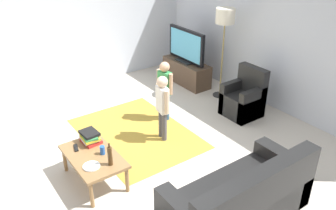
{
  "coord_description": "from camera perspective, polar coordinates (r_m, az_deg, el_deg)",
  "views": [
    {
      "loc": [
        3.92,
        -2.19,
        3.14
      ],
      "look_at": [
        0.0,
        0.6,
        0.65
      ],
      "focal_mm": 37.31,
      "sensor_mm": 36.0,
      "label": 1
    }
  ],
  "objects": [
    {
      "name": "bottle",
      "position": [
        4.49,
        -9.46,
        -8.17
      ],
      "size": [
        0.06,
        0.06,
        0.32
      ],
      "color": "#4C3319",
      "rests_on": "coffee_table"
    },
    {
      "name": "coffee_table",
      "position": [
        4.81,
        -12.11,
        -8.49
      ],
      "size": [
        1.0,
        0.6,
        0.42
      ],
      "color": "olive",
      "rests_on": "ground"
    },
    {
      "name": "floor_lamp",
      "position": [
        6.78,
        9.3,
        13.4
      ],
      "size": [
        0.36,
        0.36,
        1.78
      ],
      "color": "#262626",
      "rests_on": "ground"
    },
    {
      "name": "wall_back",
      "position": [
        6.75,
        17.15,
        10.78
      ],
      "size": [
        6.0,
        0.12,
        2.7
      ],
      "primitive_type": "cube",
      "color": "silver",
      "rests_on": "ground"
    },
    {
      "name": "child_center",
      "position": [
        5.47,
        -0.91,
        0.44
      ],
      "size": [
        0.37,
        0.18,
        1.1
      ],
      "color": "#4C4C59",
      "rests_on": "ground"
    },
    {
      "name": "tv_remote",
      "position": [
        4.96,
        -14.79,
        -6.77
      ],
      "size": [
        0.18,
        0.09,
        0.02
      ],
      "primitive_type": "cube",
      "rotation": [
        0.0,
        0.0,
        -0.27
      ],
      "color": "black",
      "rests_on": "coffee_table"
    },
    {
      "name": "armchair",
      "position": [
        6.53,
        12.39,
        0.86
      ],
      "size": [
        0.6,
        0.6,
        0.9
      ],
      "color": "black",
      "rests_on": "ground"
    },
    {
      "name": "tv",
      "position": [
        7.53,
        2.99,
        9.6
      ],
      "size": [
        1.1,
        0.28,
        0.71
      ],
      "color": "black",
      "rests_on": "tv_stand"
    },
    {
      "name": "ground",
      "position": [
        5.48,
        -5.16,
        -7.73
      ],
      "size": [
        7.8,
        7.8,
        0.0
      ],
      "primitive_type": "plane",
      "color": "beige"
    },
    {
      "name": "wall_left",
      "position": [
        7.48,
        -17.77,
        12.24
      ],
      "size": [
        0.12,
        6.0,
        2.7
      ],
      "primitive_type": "cube",
      "color": "silver",
      "rests_on": "ground"
    },
    {
      "name": "book_stack",
      "position": [
        5.01,
        -12.62,
        -5.18
      ],
      "size": [
        0.31,
        0.25,
        0.17
      ],
      "color": "red",
      "rests_on": "coffee_table"
    },
    {
      "name": "soda_can",
      "position": [
        4.75,
        -10.66,
        -7.26
      ],
      "size": [
        0.07,
        0.07,
        0.12
      ],
      "primitive_type": "cylinder",
      "color": "#2659B2",
      "rests_on": "coffee_table"
    },
    {
      "name": "plate",
      "position": [
        4.58,
        -12.39,
        -9.74
      ],
      "size": [
        0.22,
        0.22,
        0.02
      ],
      "color": "white",
      "rests_on": "coffee_table"
    },
    {
      "name": "child_near_tv",
      "position": [
        6.08,
        -0.54,
        3.21
      ],
      "size": [
        0.36,
        0.18,
        1.09
      ],
      "color": "#33598C",
      "rests_on": "ground"
    },
    {
      "name": "area_rug",
      "position": [
        5.95,
        -5.22,
        -4.6
      ],
      "size": [
        2.2,
        1.6,
        0.01
      ],
      "primitive_type": "cube",
      "color": "#B28C33",
      "rests_on": "ground"
    },
    {
      "name": "tv_stand",
      "position": [
        7.74,
        3.01,
        5.36
      ],
      "size": [
        1.2,
        0.44,
        0.5
      ],
      "color": "#4C3828",
      "rests_on": "ground"
    },
    {
      "name": "couch",
      "position": [
        4.28,
        12.02,
        -15.14
      ],
      "size": [
        0.8,
        1.8,
        0.86
      ],
      "color": "black",
      "rests_on": "ground"
    }
  ]
}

